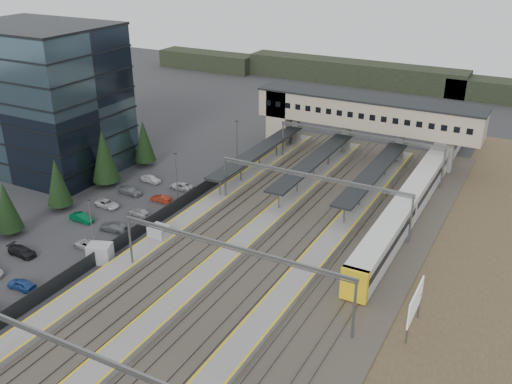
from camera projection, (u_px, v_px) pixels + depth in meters
The scene contains 15 objects.
ground at pixel (184, 244), 75.08m from camera, with size 220.00×220.00×0.00m, color #2B2B2D.
office_building at pixel (43, 99), 95.15m from camera, with size 24.30×18.30×24.30m.
conifer_row at pixel (36, 189), 79.43m from camera, with size 4.42×49.82×9.50m.
car_park at pixel (71, 238), 75.32m from camera, with size 10.53×44.43×1.28m.
lampposts at pixel (139, 199), 77.73m from camera, with size 0.50×53.25×8.07m.
fence at pixel (166, 212), 81.47m from camera, with size 0.08×90.00×2.00m.
relay_cabin_near at pixel (100, 253), 70.61m from camera, with size 3.40×2.96×2.37m.
relay_cabin_far at pixel (159, 234), 75.17m from camera, with size 2.59×2.19×2.29m.
rail_corridor at pixel (264, 242), 74.96m from camera, with size 34.00×90.00×0.92m.
canopies at pixel (314, 160), 92.13m from camera, with size 23.10×30.00×3.28m.
footbridge at pixel (351, 113), 102.22m from camera, with size 40.40×6.40×11.20m.
gantries at pixel (276, 214), 69.85m from camera, with size 28.40×62.28×7.17m.
train at pixel (423, 183), 87.85m from camera, with size 3.10×64.83×3.90m.
billboard at pixel (415, 303), 57.37m from camera, with size 0.20×5.87×4.96m.
treeline_far at pixel (483, 90), 137.73m from camera, with size 170.00×19.00×7.00m.
Camera 1 is at (39.28, -53.32, 37.25)m, focal length 40.00 mm.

